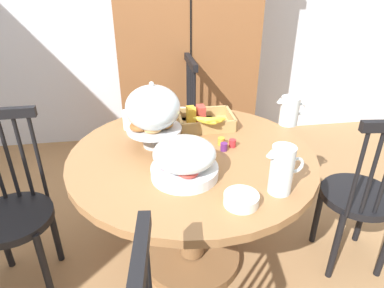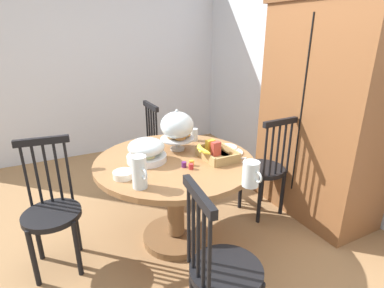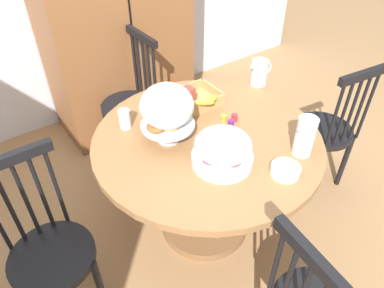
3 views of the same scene
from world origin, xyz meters
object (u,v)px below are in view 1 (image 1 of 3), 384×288
object	(u,v)px
fruit_platter_covered	(185,160)
cereal_bowl	(241,199)
milk_pitcher	(282,172)
china_plate_large	(194,115)
windsor_chair_far_side	(13,215)
orange_juice_pitcher	(289,112)
drinking_glass	(128,120)
cereal_basket	(204,120)
china_plate_small	(180,112)
wooden_armoire	(186,43)
windsor_chair_facing_door	(174,127)
dining_table	(192,187)
pastry_stand_with_dome	(153,110)
windsor_chair_by_cabinet	(361,199)

from	to	relation	value
fruit_platter_covered	cereal_bowl	world-z (taller)	fruit_platter_covered
milk_pitcher	china_plate_large	size ratio (longest dim) A/B	0.96
fruit_platter_covered	cereal_bowl	bearing A→B (deg)	-50.26
windsor_chair_far_side	orange_juice_pitcher	world-z (taller)	windsor_chair_far_side
fruit_platter_covered	drinking_glass	world-z (taller)	fruit_platter_covered
fruit_platter_covered	cereal_basket	bearing A→B (deg)	70.13
orange_juice_pitcher	fruit_platter_covered	bearing A→B (deg)	-145.73
windsor_chair_far_side	china_plate_large	distance (m)	1.13
cereal_basket	cereal_bowl	size ratio (longest dim) A/B	2.26
windsor_chair_far_side	china_plate_small	bearing A→B (deg)	27.49
orange_juice_pitcher	cereal_bowl	xyz separation A→B (m)	(-0.48, -0.69, -0.05)
wooden_armoire	cereal_basket	distance (m)	1.13
fruit_platter_covered	cereal_bowl	size ratio (longest dim) A/B	2.14
cereal_bowl	orange_juice_pitcher	bearing A→B (deg)	55.24
windsor_chair_facing_door	wooden_armoire	bearing A→B (deg)	71.15
fruit_platter_covered	cereal_basket	xyz separation A→B (m)	(0.18, 0.49, -0.04)
windsor_chair_facing_door	windsor_chair_far_side	xyz separation A→B (m)	(-0.91, -0.91, 0.00)
dining_table	milk_pitcher	bearing A→B (deg)	-50.45
milk_pitcher	wooden_armoire	bearing A→B (deg)	94.79
wooden_armoire	china_plate_large	xyz separation A→B (m)	(-0.08, -0.95, -0.24)
dining_table	windsor_chair_facing_door	world-z (taller)	windsor_chair_facing_door
dining_table	fruit_platter_covered	world-z (taller)	fruit_platter_covered
dining_table	cereal_bowl	xyz separation A→B (m)	(0.13, -0.43, 0.23)
cereal_basket	orange_juice_pitcher	bearing A→B (deg)	-3.61
windsor_chair_far_side	fruit_platter_covered	xyz separation A→B (m)	(0.85, -0.21, 0.37)
china_plate_small	drinking_glass	xyz separation A→B (m)	(-0.31, -0.15, 0.04)
fruit_platter_covered	china_plate_large	xyz separation A→B (m)	(0.15, 0.65, -0.08)
pastry_stand_with_dome	cereal_basket	world-z (taller)	pastry_stand_with_dome
orange_juice_pitcher	china_plate_small	world-z (taller)	orange_juice_pitcher
fruit_platter_covered	cereal_basket	size ratio (longest dim) A/B	0.95
china_plate_small	windsor_chair_far_side	bearing A→B (deg)	-152.51
windsor_chair_far_side	windsor_chair_facing_door	bearing A→B (deg)	44.80
wooden_armoire	orange_juice_pitcher	bearing A→B (deg)	-68.56
orange_juice_pitcher	china_plate_large	size ratio (longest dim) A/B	0.86
windsor_chair_facing_door	china_plate_small	world-z (taller)	windsor_chair_facing_door
milk_pitcher	orange_juice_pitcher	bearing A→B (deg)	64.67
windsor_chair_by_cabinet	china_plate_small	bearing A→B (deg)	145.48
dining_table	pastry_stand_with_dome	size ratio (longest dim) A/B	3.57
dining_table	windsor_chair_by_cabinet	world-z (taller)	windsor_chair_by_cabinet
dining_table	china_plate_large	world-z (taller)	china_plate_large
windsor_chair_far_side	drinking_glass	size ratio (longest dim) A/B	8.86
windsor_chair_by_cabinet	cereal_bowl	world-z (taller)	windsor_chair_by_cabinet
cereal_bowl	fruit_platter_covered	bearing A→B (deg)	129.74
fruit_platter_covered	china_plate_large	world-z (taller)	fruit_platter_covered
china_plate_large	wooden_armoire	bearing A→B (deg)	85.26
wooden_armoire	windsor_chair_by_cabinet	bearing A→B (deg)	-64.09
windsor_chair_by_cabinet	windsor_chair_far_side	size ratio (longest dim) A/B	1.00
dining_table	pastry_stand_with_dome	xyz separation A→B (m)	(-0.18, 0.11, 0.40)
windsor_chair_by_cabinet	milk_pitcher	distance (m)	0.75
fruit_platter_covered	milk_pitcher	world-z (taller)	milk_pitcher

